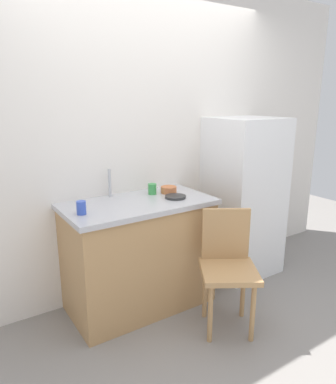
% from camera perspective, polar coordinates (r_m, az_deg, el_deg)
% --- Properties ---
extents(ground_plane, '(8.00, 8.00, 0.00)m').
position_cam_1_polar(ground_plane, '(2.86, 6.73, -21.63)').
color(ground_plane, gray).
extents(back_wall, '(4.80, 0.10, 2.68)m').
position_cam_1_polar(back_wall, '(3.15, -4.33, 8.32)').
color(back_wall, white).
rests_on(back_wall, ground_plane).
extents(cabinet_base, '(1.14, 0.60, 0.86)m').
position_cam_1_polar(cabinet_base, '(2.99, -4.61, -10.19)').
color(cabinet_base, tan).
rests_on(cabinet_base, ground_plane).
extents(countertop, '(1.18, 0.64, 0.04)m').
position_cam_1_polar(countertop, '(2.83, -4.80, -1.87)').
color(countertop, '#B7B7BC').
rests_on(countertop, cabinet_base).
extents(faucet, '(0.02, 0.02, 0.23)m').
position_cam_1_polar(faucet, '(2.96, -9.26, 1.44)').
color(faucet, '#B7B7BC').
rests_on(faucet, countertop).
extents(refrigerator, '(0.64, 0.58, 1.51)m').
position_cam_1_polar(refrigerator, '(3.55, 11.91, -0.78)').
color(refrigerator, white).
rests_on(refrigerator, ground_plane).
extents(chair, '(0.55, 0.55, 0.89)m').
position_cam_1_polar(chair, '(2.74, 9.45, -11.23)').
color(chair, tan).
rests_on(chair, ground_plane).
extents(terracotta_bowl, '(0.13, 0.13, 0.05)m').
position_cam_1_polar(terracotta_bowl, '(3.05, 0.11, 0.37)').
color(terracotta_bowl, '#C67042').
rests_on(terracotta_bowl, countertop).
extents(hotplate, '(0.17, 0.17, 0.02)m').
position_cam_1_polar(hotplate, '(2.90, 1.19, -0.77)').
color(hotplate, '#2D2D2D').
rests_on(hotplate, countertop).
extents(cup_green, '(0.07, 0.07, 0.09)m').
position_cam_1_polar(cup_green, '(3.01, -2.52, 0.49)').
color(cup_green, green).
rests_on(cup_green, countertop).
extents(cup_blue, '(0.07, 0.07, 0.09)m').
position_cam_1_polar(cup_blue, '(2.57, -13.62, -2.45)').
color(cup_blue, blue).
rests_on(cup_blue, countertop).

